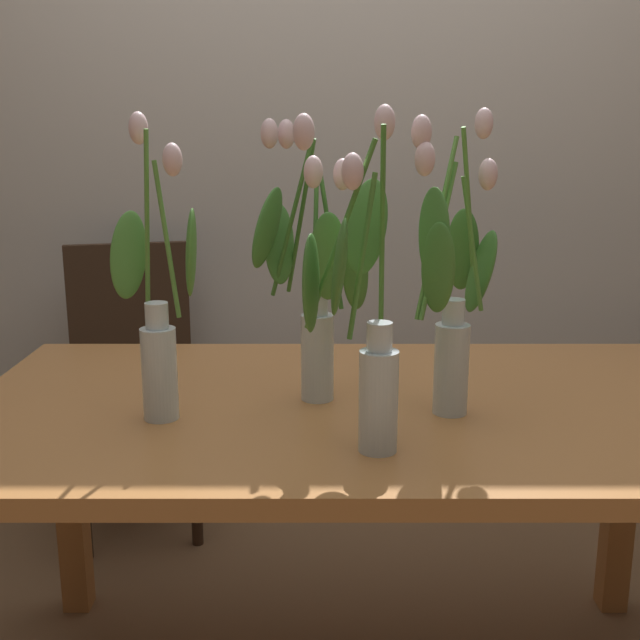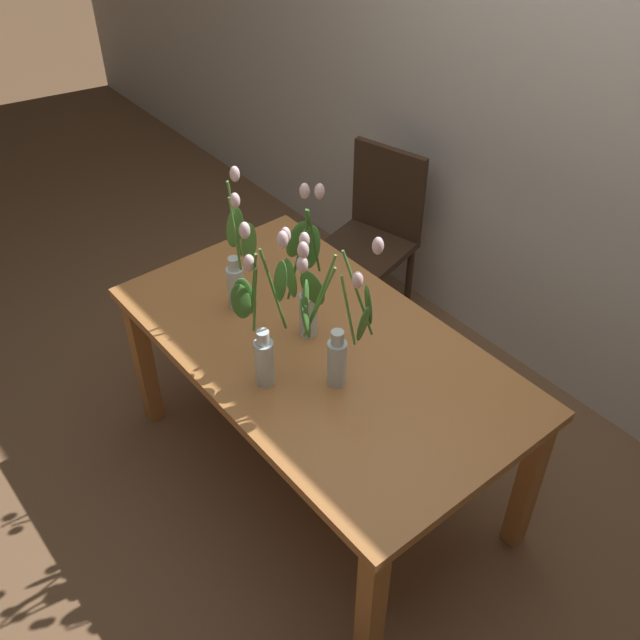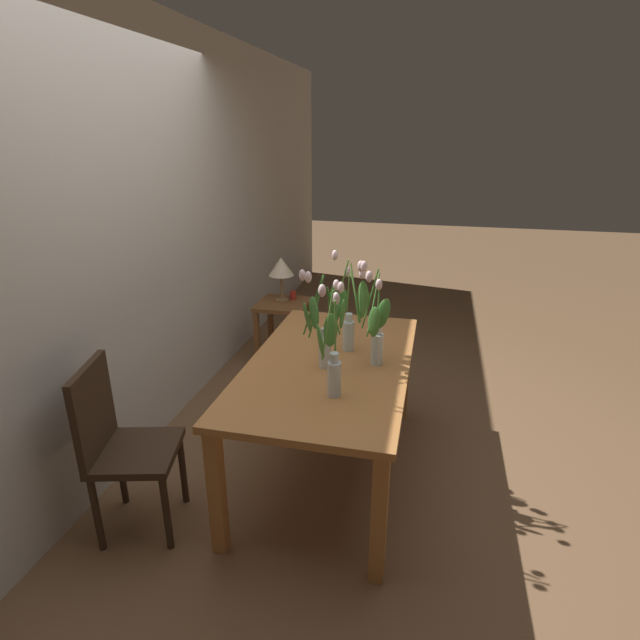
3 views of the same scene
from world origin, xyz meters
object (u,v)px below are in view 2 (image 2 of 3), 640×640
tulip_vase_1 (237,267)px  tulip_vase_3 (261,329)px  tulip_vase_2 (336,332)px  tulip_vase_0 (306,284)px  dining_chair (375,229)px  dining_table (319,363)px

tulip_vase_1 → tulip_vase_3: size_ratio=0.99×
tulip_vase_2 → tulip_vase_0: bearing=162.3°
tulip_vase_1 → tulip_vase_3: bearing=-22.8°
tulip_vase_2 → dining_chair: (-0.87, 1.00, -0.44)m
dining_table → tulip_vase_0: 0.33m
tulip_vase_1 → tulip_vase_2: size_ratio=0.98×
tulip_vase_2 → dining_chair: bearing=131.1°
tulip_vase_0 → dining_chair: tulip_vase_0 is taller
dining_table → tulip_vase_1: bearing=-166.3°
tulip_vase_1 → tulip_vase_2: 0.56m
tulip_vase_1 → dining_chair: (-0.31, 1.02, -0.40)m
dining_table → tulip_vase_1: tulip_vase_1 is taller
tulip_vase_1 → tulip_vase_2: (0.56, 0.01, 0.04)m
dining_chair → tulip_vase_3: bearing=-59.5°
tulip_vase_0 → dining_chair: size_ratio=0.61×
dining_chair → dining_table: bearing=-53.4°
tulip_vase_1 → tulip_vase_3: 0.41m
dining_table → tulip_vase_0: size_ratio=2.81×
tulip_vase_0 → tulip_vase_2: (0.27, -0.09, 0.00)m
dining_table → dining_chair: bearing=126.6°
tulip_vase_1 → tulip_vase_0: bearing=19.2°
tulip_vase_3 → dining_chair: bearing=120.5°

